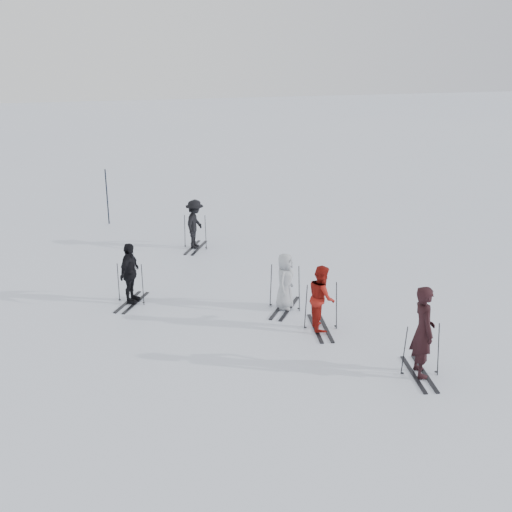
{
  "coord_description": "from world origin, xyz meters",
  "views": [
    {
      "loc": [
        -4.35,
        -15.56,
        6.88
      ],
      "look_at": [
        0.0,
        1.0,
        1.0
      ],
      "focal_mm": 45.0,
      "sensor_mm": 36.0,
      "label": 1
    }
  ],
  "objects": [
    {
      "name": "ground",
      "position": [
        0.0,
        0.0,
        0.0
      ],
      "size": [
        120.0,
        120.0,
        0.0
      ],
      "primitive_type": "plane",
      "color": "silver",
      "rests_on": "ground"
    },
    {
      "name": "skier_near_dark",
      "position": [
        2.14,
        -4.66,
        1.0
      ],
      "size": [
        0.6,
        0.8,
        2.0
      ],
      "primitive_type": "imported",
      "rotation": [
        0.0,
        0.0,
        1.4
      ],
      "color": "black",
      "rests_on": "ground"
    },
    {
      "name": "skier_red",
      "position": [
        0.88,
        -1.97,
        0.81
      ],
      "size": [
        0.73,
        0.87,
        1.63
      ],
      "primitive_type": "imported",
      "rotation": [
        0.0,
        0.0,
        1.42
      ],
      "color": "maroon",
      "rests_on": "ground"
    },
    {
      "name": "skier_grey",
      "position": [
        0.38,
        -0.54,
        0.76
      ],
      "size": [
        0.81,
        0.88,
        1.51
      ],
      "primitive_type": "imported",
      "rotation": [
        0.0,
        0.0,
        0.98
      ],
      "color": "#A1A6AA",
      "rests_on": "ground"
    },
    {
      "name": "skier_uphill_left",
      "position": [
        -3.54,
        0.88,
        0.83
      ],
      "size": [
        0.84,
        1.05,
        1.66
      ],
      "primitive_type": "imported",
      "rotation": [
        0.0,
        0.0,
        1.05
      ],
      "color": "black",
      "rests_on": "ground"
    },
    {
      "name": "skier_uphill_far",
      "position": [
        -1.05,
        5.16,
        0.83
      ],
      "size": [
        1.04,
        1.24,
        1.66
      ],
      "primitive_type": "imported",
      "rotation": [
        0.0,
        0.0,
        1.09
      ],
      "color": "black",
      "rests_on": "ground"
    },
    {
      "name": "skis_near_dark",
      "position": [
        2.14,
        -4.66,
        0.6
      ],
      "size": [
        1.78,
        1.15,
        1.21
      ],
      "primitive_type": null,
      "rotation": [
        0.0,
        0.0,
        1.4
      ],
      "color": "black",
      "rests_on": "ground"
    },
    {
      "name": "skis_red",
      "position": [
        0.88,
        -1.97,
        0.62
      ],
      "size": [
        1.83,
        1.15,
        1.25
      ],
      "primitive_type": null,
      "rotation": [
        0.0,
        0.0,
        1.42
      ],
      "color": "black",
      "rests_on": "ground"
    },
    {
      "name": "skis_grey",
      "position": [
        0.38,
        -0.54,
        0.63
      ],
      "size": [
        1.96,
        1.73,
        1.27
      ],
      "primitive_type": null,
      "rotation": [
        0.0,
        0.0,
        0.98
      ],
      "color": "black",
      "rests_on": "ground"
    },
    {
      "name": "skis_uphill_left",
      "position": [
        -3.54,
        0.88,
        0.58
      ],
      "size": [
        1.81,
        1.53,
        1.16
      ],
      "primitive_type": null,
      "rotation": [
        0.0,
        0.0,
        1.05
      ],
      "color": "black",
      "rests_on": "ground"
    },
    {
      "name": "skis_uphill_far",
      "position": [
        -1.05,
        5.16,
        0.6
      ],
      "size": [
        1.88,
        1.54,
        1.21
      ],
      "primitive_type": null,
      "rotation": [
        0.0,
        0.0,
        1.09
      ],
      "color": "black",
      "rests_on": "ground"
    },
    {
      "name": "piste_marker",
      "position": [
        -3.79,
        9.01,
        1.07
      ],
      "size": [
        0.06,
        0.06,
        2.13
      ],
      "primitive_type": "cylinder",
      "rotation": [
        0.0,
        0.0,
        0.2
      ],
      "color": "black",
      "rests_on": "ground"
    }
  ]
}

